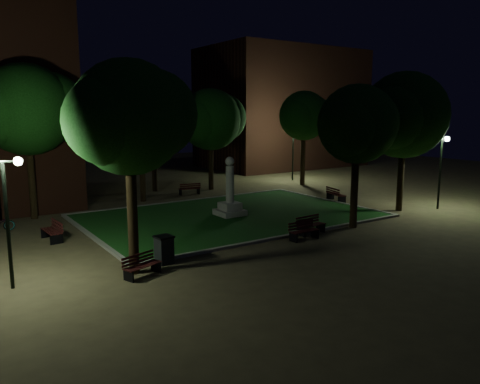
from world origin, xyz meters
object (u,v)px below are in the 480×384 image
(monument, at_px, (230,199))
(bench_near_right, at_px, (310,225))
(bench_left_side, at_px, (53,231))
(bench_right_side, at_px, (335,195))
(trash_bin, at_px, (164,249))
(bench_far_side, at_px, (190,189))
(bench_west_near, at_px, (141,266))
(bench_near_left, at_px, (303,231))

(monument, relative_size, bench_near_right, 2.07)
(bench_near_right, height_order, bench_left_side, bench_left_side)
(bench_right_side, xyz_separation_m, trash_bin, (-14.41, -5.39, 0.13))
(bench_near_right, relative_size, bench_right_side, 0.92)
(bench_near_right, xyz_separation_m, bench_left_side, (-10.32, 5.48, 0.02))
(monument, relative_size, trash_bin, 2.99)
(monument, xyz_separation_m, bench_right_side, (8.01, -0.01, -0.54))
(bench_far_side, xyz_separation_m, trash_bin, (-7.77, -12.73, 0.16))
(bench_left_side, bearing_deg, bench_west_near, 9.14)
(trash_bin, bearing_deg, bench_right_side, 20.53)
(bench_left_side, relative_size, bench_right_side, 0.96)
(monument, bearing_deg, bench_left_side, 178.16)
(bench_far_side, bearing_deg, bench_west_near, 66.86)
(bench_right_side, bearing_deg, bench_near_right, 141.17)
(bench_near_left, distance_m, bench_west_near, 7.88)
(bench_west_near, relative_size, bench_left_side, 0.92)
(monument, xyz_separation_m, bench_far_side, (1.37, 7.33, -0.58))
(bench_far_side, height_order, trash_bin, trash_bin)
(bench_west_near, relative_size, bench_far_side, 0.97)
(bench_near_right, distance_m, bench_far_side, 12.52)
(bench_right_side, xyz_separation_m, bench_far_side, (-6.64, 7.34, -0.03))
(bench_right_side, bearing_deg, bench_near_left, 140.63)
(bench_left_side, height_order, bench_far_side, bench_left_side)
(bench_west_near, bearing_deg, bench_right_side, 2.93)
(bench_left_side, height_order, trash_bin, trash_bin)
(trash_bin, bearing_deg, bench_left_side, 115.82)
(bench_near_right, height_order, bench_west_near, bench_near_right)
(monument, height_order, trash_bin, monument)
(bench_near_left, bearing_deg, bench_right_side, 35.73)
(monument, bearing_deg, bench_right_side, -0.07)
(bench_west_near, height_order, bench_right_side, bench_right_side)
(bench_near_right, distance_m, bench_right_side, 8.58)
(bench_west_near, bearing_deg, bench_left_side, 84.11)
(bench_west_near, bearing_deg, trash_bin, 15.44)
(monument, bearing_deg, bench_near_left, -87.89)
(bench_right_side, bearing_deg, monument, 104.00)
(bench_left_side, distance_m, bench_far_side, 12.66)
(bench_near_right, height_order, bench_far_side, bench_near_right)
(bench_near_left, height_order, bench_near_right, bench_near_right)
(monument, xyz_separation_m, trash_bin, (-6.40, -5.40, -0.41))
(bench_west_near, bearing_deg, bench_far_side, 37.61)
(bench_far_side, distance_m, trash_bin, 14.92)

